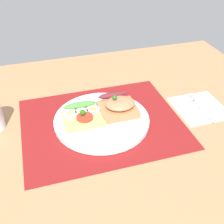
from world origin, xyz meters
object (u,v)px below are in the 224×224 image
object	(u,v)px
plate	(102,120)
fork	(199,106)
sandwich_egg_tomato	(83,116)
napkin	(199,107)
sandwich_salmon	(118,106)

from	to	relation	value
plate	fork	xyz separation A→B (cm)	(29.85, -1.44, -0.22)
sandwich_egg_tomato	plate	bearing A→B (deg)	-9.72
napkin	fork	distance (cm)	0.51
plate	sandwich_egg_tomato	size ratio (longest dim) A/B	2.47
sandwich_egg_tomato	fork	size ratio (longest dim) A/B	0.72
sandwich_salmon	fork	world-z (taller)	sandwich_salmon
fork	sandwich_salmon	bearing A→B (deg)	172.86
sandwich_egg_tomato	napkin	xyz separation A→B (cm)	(35.14, -2.40, -2.70)
sandwich_egg_tomato	fork	xyz separation A→B (cm)	(34.94, -2.32, -2.24)
fork	sandwich_egg_tomato	bearing A→B (deg)	176.21
napkin	sandwich_egg_tomato	bearing A→B (deg)	176.09
plate	napkin	world-z (taller)	plate
plate	sandwich_salmon	bearing A→B (deg)	17.03
sandwich_salmon	napkin	world-z (taller)	sandwich_salmon
plate	sandwich_salmon	world-z (taller)	sandwich_salmon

